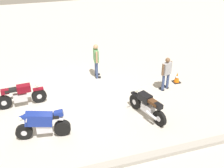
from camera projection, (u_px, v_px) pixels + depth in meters
ground_plane at (76, 96)px, 12.43m from camera, size 40.00×40.00×0.00m
curb_edge at (104, 167)px, 8.56m from camera, size 14.00×0.30×0.15m
motorcycle_black_cruiser at (147, 106)px, 10.81m from camera, size 0.86×2.03×1.09m
motorcycle_maroon_cruiser at (21, 95)px, 11.50m from camera, size 2.09×0.70×1.09m
motorcycle_blue_sportbike at (42, 123)px, 9.68m from camera, size 1.96×0.70×1.14m
person_in_green_shirt at (96, 59)px, 13.61m from camera, size 0.35×0.68×1.77m
person_in_gray_shirt at (166, 72)px, 12.52m from camera, size 0.62×0.44×1.63m
traffic_cone at (177, 78)px, 13.45m from camera, size 0.36×0.36×0.53m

